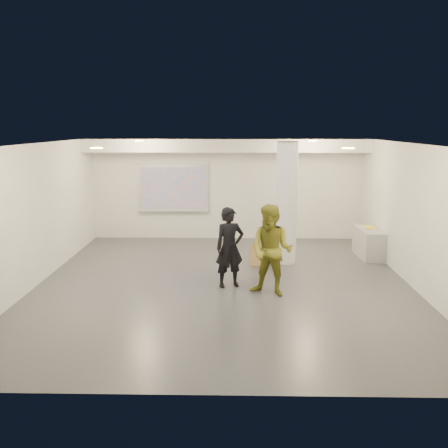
{
  "coord_description": "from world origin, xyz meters",
  "views": [
    {
      "loc": [
        0.23,
        -10.29,
        3.37
      ],
      "look_at": [
        0.0,
        0.4,
        1.25
      ],
      "focal_mm": 40.0,
      "sensor_mm": 36.0,
      "label": 1
    }
  ],
  "objects_px": {
    "credenza": "(369,243)",
    "column": "(286,203)",
    "projection_screen": "(173,188)",
    "man": "(271,250)",
    "woman": "(230,248)"
  },
  "relations": [
    {
      "from": "column",
      "to": "man",
      "type": "height_order",
      "value": "column"
    },
    {
      "from": "column",
      "to": "projection_screen",
      "type": "relative_size",
      "value": 1.43
    },
    {
      "from": "man",
      "to": "projection_screen",
      "type": "bearing_deg",
      "value": 141.96
    },
    {
      "from": "column",
      "to": "woman",
      "type": "distance_m",
      "value": 2.45
    },
    {
      "from": "credenza",
      "to": "woman",
      "type": "height_order",
      "value": "woman"
    },
    {
      "from": "credenza",
      "to": "column",
      "type": "bearing_deg",
      "value": -168.85
    },
    {
      "from": "woman",
      "to": "column",
      "type": "bearing_deg",
      "value": 34.57
    },
    {
      "from": "column",
      "to": "woman",
      "type": "height_order",
      "value": "column"
    },
    {
      "from": "credenza",
      "to": "man",
      "type": "height_order",
      "value": "man"
    },
    {
      "from": "woman",
      "to": "man",
      "type": "bearing_deg",
      "value": -51.36
    },
    {
      "from": "column",
      "to": "man",
      "type": "distance_m",
      "value": 2.56
    },
    {
      "from": "projection_screen",
      "to": "credenza",
      "type": "distance_m",
      "value": 5.84
    },
    {
      "from": "column",
      "to": "credenza",
      "type": "height_order",
      "value": "column"
    },
    {
      "from": "column",
      "to": "credenza",
      "type": "relative_size",
      "value": 2.36
    },
    {
      "from": "man",
      "to": "column",
      "type": "bearing_deg",
      "value": 102.84
    }
  ]
}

